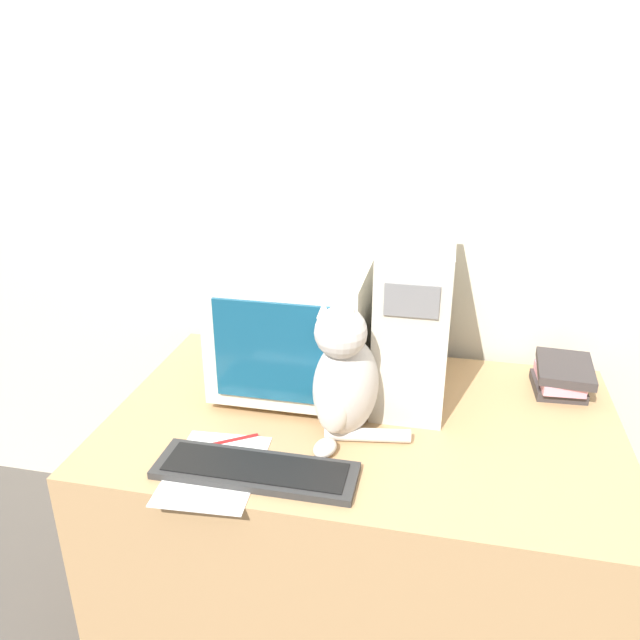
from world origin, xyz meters
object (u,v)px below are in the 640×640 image
(pen, at_px, (227,441))
(book_stack, at_px, (561,377))
(computer_tower, at_px, (415,318))
(keyboard, at_px, (256,470))
(crt_monitor, at_px, (297,323))
(cat, at_px, (344,380))

(pen, bearing_deg, book_stack, 28.24)
(book_stack, xyz_separation_m, pen, (-0.85, -0.45, -0.04))
(book_stack, height_order, pen, book_stack)
(computer_tower, distance_m, keyboard, 0.61)
(computer_tower, distance_m, book_stack, 0.47)
(keyboard, bearing_deg, crt_monitor, 91.48)
(cat, xyz_separation_m, book_stack, (0.57, 0.35, -0.11))
(crt_monitor, xyz_separation_m, book_stack, (0.75, 0.11, -0.15))
(keyboard, relative_size, pen, 3.45)
(computer_tower, relative_size, book_stack, 2.11)
(keyboard, bearing_deg, computer_tower, 55.97)
(computer_tower, distance_m, pen, 0.60)
(crt_monitor, distance_m, cat, 0.30)
(book_stack, relative_size, pen, 1.59)
(crt_monitor, xyz_separation_m, keyboard, (0.01, -0.45, -0.18))
(computer_tower, bearing_deg, crt_monitor, -175.83)
(keyboard, distance_m, pen, 0.15)
(keyboard, bearing_deg, cat, 51.66)
(crt_monitor, distance_m, pen, 0.40)
(crt_monitor, bearing_deg, pen, -105.75)
(keyboard, xyz_separation_m, book_stack, (0.74, 0.56, 0.03))
(book_stack, distance_m, pen, 0.96)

